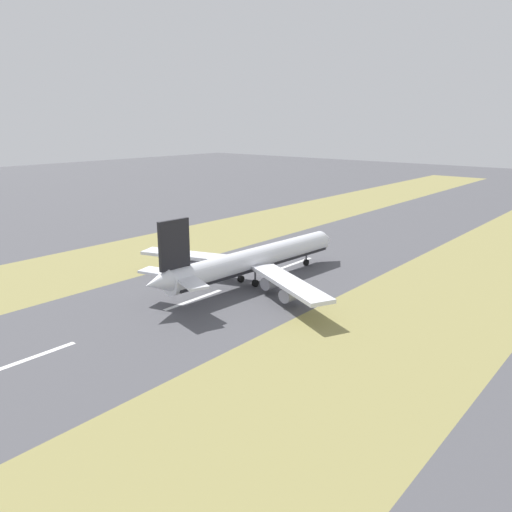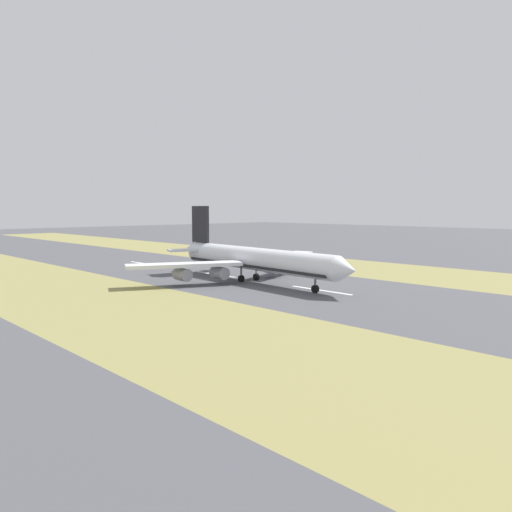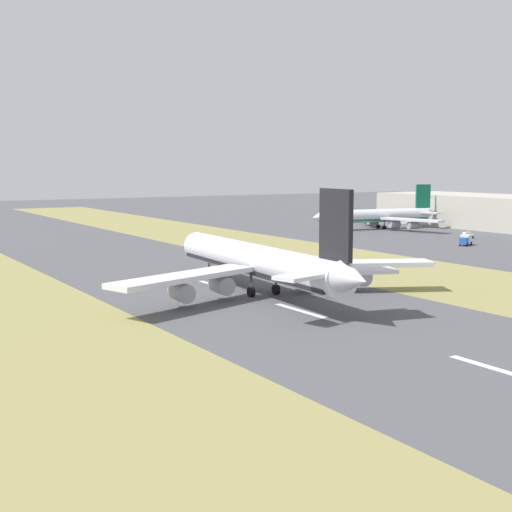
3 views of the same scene
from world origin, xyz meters
TOP-DOWN VIEW (x-y plane):
  - ground_plane at (0.00, 0.00)m, footprint 800.00×800.00m
  - grass_median_west at (-45.00, 0.00)m, footprint 40.00×600.00m
  - grass_median_east at (45.00, 0.00)m, footprint 40.00×600.00m
  - centreline_dash_near at (0.00, -57.54)m, footprint 1.20×18.00m
  - centreline_dash_mid at (0.00, -17.54)m, footprint 1.20×18.00m
  - centreline_dash_far at (0.00, 22.46)m, footprint 1.20×18.00m
  - airplane_main_jet at (2.30, 0.55)m, footprint 64.01×67.21m

SIDE VIEW (x-z plane):
  - ground_plane at x=0.00m, z-range 0.00..0.00m
  - grass_median_west at x=-45.00m, z-range 0.00..0.01m
  - grass_median_east at x=45.00m, z-range 0.00..0.01m
  - centreline_dash_near at x=0.00m, z-range 0.00..0.01m
  - centreline_dash_mid at x=0.00m, z-range 0.00..0.01m
  - centreline_dash_far at x=0.00m, z-range 0.00..0.01m
  - airplane_main_jet at x=2.30m, z-range -4.08..16.12m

